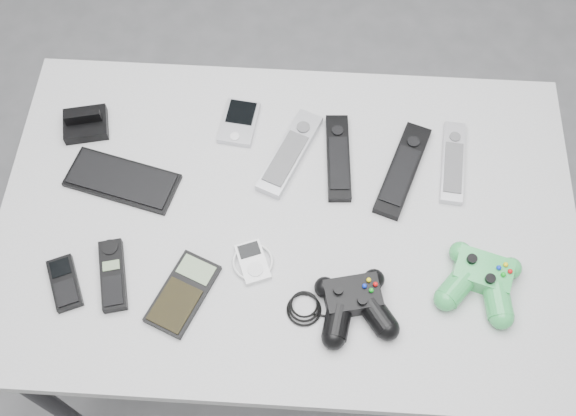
# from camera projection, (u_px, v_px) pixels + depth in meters

# --- Properties ---
(floor) EXTENTS (3.50, 3.50, 0.00)m
(floor) POSITION_uv_depth(u_px,v_px,m) (259.00, 302.00, 2.14)
(floor) COLOR slate
(floor) RESTS_ON ground
(desk) EXTENTS (1.19, 0.76, 0.80)m
(desk) POSITION_uv_depth(u_px,v_px,m) (287.00, 231.00, 1.45)
(desk) COLOR #B0B0B3
(desk) RESTS_ON floor
(pda_keyboard) EXTENTS (0.25, 0.15, 0.01)m
(pda_keyboard) POSITION_uv_depth(u_px,v_px,m) (122.00, 180.00, 1.42)
(pda_keyboard) COLOR black
(pda_keyboard) RESTS_ON desk
(dock_bracket) EXTENTS (0.11, 0.10, 0.05)m
(dock_bracket) POSITION_uv_depth(u_px,v_px,m) (84.00, 121.00, 1.47)
(dock_bracket) COLOR black
(dock_bracket) RESTS_ON desk
(pda) EXTENTS (0.09, 0.12, 0.02)m
(pda) POSITION_uv_depth(u_px,v_px,m) (239.00, 122.00, 1.48)
(pda) COLOR #ACADB4
(pda) RESTS_ON desk
(remote_silver_a) EXTENTS (0.14, 0.22, 0.02)m
(remote_silver_a) POSITION_uv_depth(u_px,v_px,m) (290.00, 153.00, 1.44)
(remote_silver_a) COLOR #ACADB4
(remote_silver_a) RESTS_ON desk
(remote_black_a) EXTENTS (0.06, 0.21, 0.02)m
(remote_black_a) POSITION_uv_depth(u_px,v_px,m) (338.00, 157.00, 1.44)
(remote_black_a) COLOR black
(remote_black_a) RESTS_ON desk
(remote_black_b) EXTENTS (0.13, 0.24, 0.02)m
(remote_black_b) POSITION_uv_depth(u_px,v_px,m) (403.00, 170.00, 1.42)
(remote_black_b) COLOR black
(remote_black_b) RESTS_ON desk
(remote_silver_b) EXTENTS (0.06, 0.20, 0.02)m
(remote_silver_b) POSITION_uv_depth(u_px,v_px,m) (453.00, 162.00, 1.43)
(remote_silver_b) COLOR #B5B4BB
(remote_silver_b) RESTS_ON desk
(mobile_phone) EXTENTS (0.09, 0.12, 0.02)m
(mobile_phone) POSITION_uv_depth(u_px,v_px,m) (65.00, 283.00, 1.31)
(mobile_phone) COLOR black
(mobile_phone) RESTS_ON desk
(cordless_handset) EXTENTS (0.08, 0.15, 0.02)m
(cordless_handset) POSITION_uv_depth(u_px,v_px,m) (113.00, 275.00, 1.31)
(cordless_handset) COLOR black
(cordless_handset) RESTS_ON desk
(calculator) EXTENTS (0.14, 0.18, 0.02)m
(calculator) POSITION_uv_depth(u_px,v_px,m) (183.00, 293.00, 1.30)
(calculator) COLOR black
(calculator) RESTS_ON desk
(mp3_player) EXTENTS (0.11, 0.11, 0.02)m
(mp3_player) POSITION_uv_depth(u_px,v_px,m) (253.00, 262.00, 1.33)
(mp3_player) COLOR silver
(mp3_player) RESTS_ON desk
(controller_black) EXTENTS (0.28, 0.21, 0.05)m
(controller_black) POSITION_uv_depth(u_px,v_px,m) (354.00, 303.00, 1.27)
(controller_black) COLOR black
(controller_black) RESTS_ON desk
(controller_green) EXTENTS (0.19, 0.20, 0.05)m
(controller_green) POSITION_uv_depth(u_px,v_px,m) (481.00, 279.00, 1.29)
(controller_green) COLOR green
(controller_green) RESTS_ON desk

